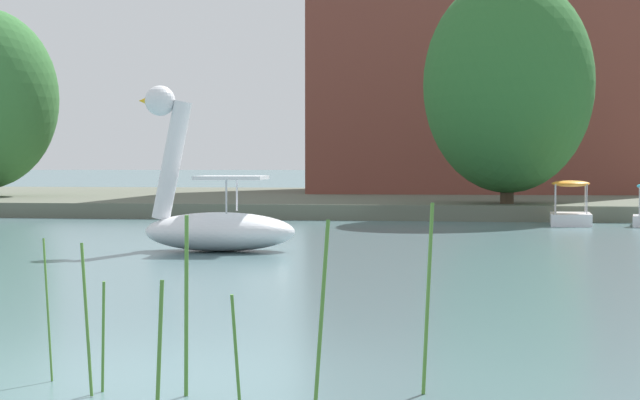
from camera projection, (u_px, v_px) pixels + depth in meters
ground_plane at (155, 379)px, 9.22m from camera, size 624.81×624.81×0.00m
shore_bank_far at (415, 200)px, 46.86m from camera, size 159.34×24.65×0.53m
swan_boat at (213, 217)px, 22.68m from camera, size 3.52×1.94×3.64m
pedal_boat_orange at (571, 210)px, 32.38m from camera, size 1.33×2.12×1.40m
tree_willow_overhanging at (508, 84)px, 35.81m from camera, size 8.29×8.33×7.92m
apartment_block at (481, 45)px, 52.41m from camera, size 16.63×13.41×14.80m
reed_clump_foreground at (199, 318)px, 8.34m from camera, size 3.95×1.63×1.59m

